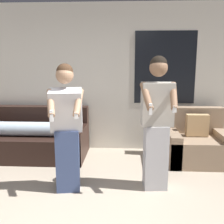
{
  "coord_description": "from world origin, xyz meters",
  "views": [
    {
      "loc": [
        0.56,
        -2.2,
        1.66
      ],
      "look_at": [
        0.39,
        1.04,
        1.03
      ],
      "focal_mm": 42.0,
      "sensor_mm": 36.0,
      "label": 1
    }
  ],
  "objects_px": {
    "armchair": "(196,144)",
    "person_right": "(157,122)",
    "couch": "(31,139)",
    "person_left": "(67,128)"
  },
  "relations": [
    {
      "from": "armchair",
      "to": "person_right",
      "type": "distance_m",
      "value": 1.41
    },
    {
      "from": "armchair",
      "to": "person_left",
      "type": "relative_size",
      "value": 0.61
    },
    {
      "from": "person_left",
      "to": "armchair",
      "type": "bearing_deg",
      "value": 30.58
    },
    {
      "from": "armchair",
      "to": "person_left",
      "type": "xyz_separation_m",
      "value": [
        -1.93,
        -1.14,
        0.54
      ]
    },
    {
      "from": "couch",
      "to": "person_right",
      "type": "relative_size",
      "value": 1.13
    },
    {
      "from": "person_left",
      "to": "person_right",
      "type": "relative_size",
      "value": 0.95
    },
    {
      "from": "couch",
      "to": "person_left",
      "type": "xyz_separation_m",
      "value": [
        0.94,
        -1.24,
        0.54
      ]
    },
    {
      "from": "couch",
      "to": "armchair",
      "type": "xyz_separation_m",
      "value": [
        2.87,
        -0.1,
        0.0
      ]
    },
    {
      "from": "person_right",
      "to": "armchair",
      "type": "bearing_deg",
      "value": 51.82
    },
    {
      "from": "couch",
      "to": "person_right",
      "type": "distance_m",
      "value": 2.43
    }
  ]
}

